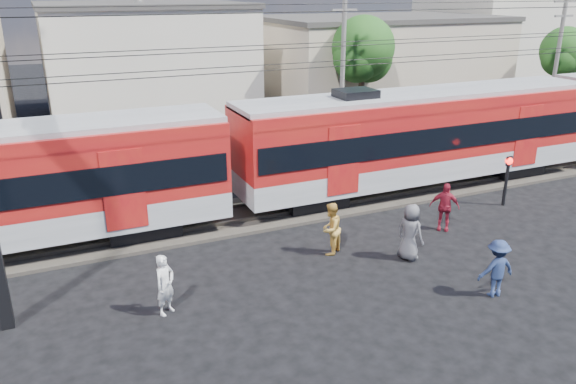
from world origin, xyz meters
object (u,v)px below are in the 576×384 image
Objects in this scene: commuter_train at (424,133)px; crossing_signal at (508,172)px; pedestrian_a at (165,285)px; pedestrian_c at (497,268)px.

crossing_signal is at bearing -60.64° from commuter_train.
crossing_signal reaches higher than pedestrian_a.
commuter_train is 13.49m from pedestrian_a.
crossing_signal is (5.36, 5.22, 0.56)m from pedestrian_c.
commuter_train is 3.69m from crossing_signal.
pedestrian_a is at bearing -170.26° from crossing_signal.
pedestrian_a is at bearing -11.99° from pedestrian_c.
pedestrian_c is at bearing -135.76° from crossing_signal.
commuter_train reaches higher than crossing_signal.
commuter_train is 24.87× the size of crossing_signal.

